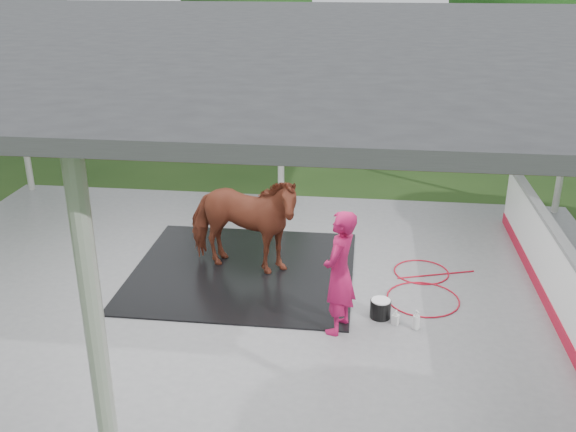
# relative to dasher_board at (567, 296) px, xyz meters

# --- Properties ---
(ground) EXTENTS (100.00, 100.00, 0.00)m
(ground) POSITION_rel_dasher_board_xyz_m (-4.60, 0.00, -0.59)
(ground) COLOR #1E3814
(concrete_slab) EXTENTS (12.00, 10.00, 0.05)m
(concrete_slab) POSITION_rel_dasher_board_xyz_m (-4.60, 0.00, -0.57)
(concrete_slab) COLOR slate
(concrete_slab) RESTS_ON ground
(pavilion_structure) EXTENTS (12.60, 10.60, 4.05)m
(pavilion_structure) POSITION_rel_dasher_board_xyz_m (-4.60, -0.00, 3.37)
(pavilion_structure) COLOR beige
(pavilion_structure) RESTS_ON ground
(dasher_board) EXTENTS (0.16, 8.00, 1.15)m
(dasher_board) POSITION_rel_dasher_board_xyz_m (0.00, 0.00, 0.00)
(dasher_board) COLOR #AD0E27
(dasher_board) RESTS_ON concrete_slab
(tree_belt) EXTENTS (28.00, 28.00, 5.80)m
(tree_belt) POSITION_rel_dasher_board_xyz_m (-4.30, 0.90, 3.20)
(tree_belt) COLOR #382314
(tree_belt) RESTS_ON ground
(rubber_mat) EXTENTS (3.64, 3.41, 0.03)m
(rubber_mat) POSITION_rel_dasher_board_xyz_m (-4.78, 1.26, -0.53)
(rubber_mat) COLOR black
(rubber_mat) RESTS_ON concrete_slab
(horse) EXTENTS (2.17, 1.32, 1.71)m
(horse) POSITION_rel_dasher_board_xyz_m (-4.78, 1.26, 0.34)
(horse) COLOR brown
(horse) RESTS_ON rubber_mat
(handler) EXTENTS (0.62, 0.76, 1.79)m
(handler) POSITION_rel_dasher_board_xyz_m (-3.13, -0.37, 0.35)
(handler) COLOR #A91248
(handler) RESTS_ON concrete_slab
(wash_bucket) EXTENTS (0.30, 0.30, 0.28)m
(wash_bucket) POSITION_rel_dasher_board_xyz_m (-2.53, 0.04, -0.40)
(wash_bucket) COLOR black
(wash_bucket) RESTS_ON concrete_slab
(soap_bottle_a) EXTENTS (0.15, 0.15, 0.30)m
(soap_bottle_a) POSITION_rel_dasher_board_xyz_m (-2.03, -0.22, -0.39)
(soap_bottle_a) COLOR silver
(soap_bottle_a) RESTS_ON concrete_slab
(soap_bottle_b) EXTENTS (0.13, 0.13, 0.22)m
(soap_bottle_b) POSITION_rel_dasher_board_xyz_m (-2.31, -0.12, -0.43)
(soap_bottle_b) COLOR #338CD8
(soap_bottle_b) RESTS_ON concrete_slab
(hose_coil) EXTENTS (1.48, 1.94, 0.02)m
(hose_coil) POSITION_rel_dasher_board_xyz_m (-1.85, 1.02, -0.53)
(hose_coil) COLOR #B10C20
(hose_coil) RESTS_ON concrete_slab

